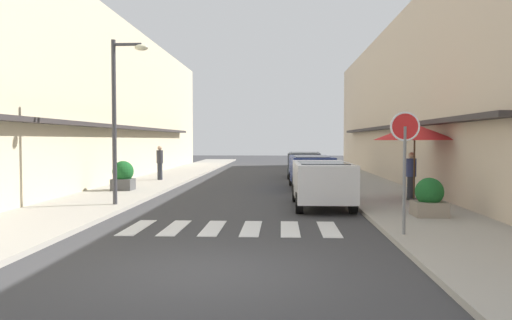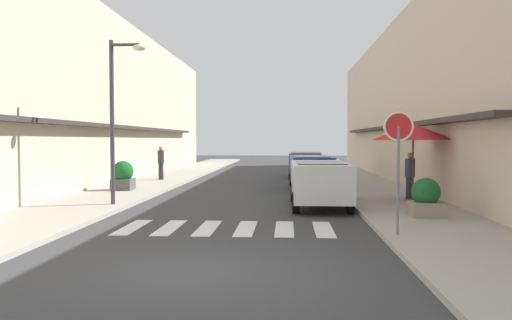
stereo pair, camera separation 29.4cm
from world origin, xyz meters
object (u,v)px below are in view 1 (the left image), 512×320
object	(u,v)px
parked_car_far	(304,162)
planter_midblock	(123,176)
parked_car_mid	(311,168)
round_street_sign	(405,140)
cafe_umbrella	(415,132)
planter_corner	(429,198)
pedestrian_walking_near	(411,175)
pedestrian_walking_far	(160,162)
parked_car_near	(322,179)
street_lamp	(120,104)

from	to	relation	value
parked_car_far	planter_midblock	world-z (taller)	parked_car_far
parked_car_mid	round_street_sign	bearing A→B (deg)	-83.15
cafe_umbrella	planter_corner	bearing A→B (deg)	-98.39
planter_midblock	pedestrian_walking_near	distance (m)	11.34
pedestrian_walking_far	round_street_sign	bearing A→B (deg)	-127.35
parked_car_near	pedestrian_walking_far	size ratio (longest dim) A/B	2.44
pedestrian_walking_near	parked_car_mid	bearing A→B (deg)	168.05
pedestrian_walking_near	parked_car_far	bearing A→B (deg)	150.38
cafe_umbrella	parked_car_near	bearing A→B (deg)	-160.31
parked_car_near	planter_corner	size ratio (longest dim) A/B	4.10
parked_car_mid	street_lamp	distance (m)	9.57
planter_midblock	pedestrian_walking_far	xyz separation A→B (m)	(0.23, 5.33, 0.34)
round_street_sign	planter_midblock	xyz separation A→B (m)	(-9.19, 9.25, -1.46)
parked_car_far	planter_corner	bearing A→B (deg)	-79.88
parked_car_far	round_street_sign	world-z (taller)	round_street_sign
parked_car_near	planter_corner	world-z (taller)	parked_car_near
planter_corner	round_street_sign	bearing A→B (deg)	-116.21
round_street_sign	planter_corner	distance (m)	3.39
parked_car_far	pedestrian_walking_far	world-z (taller)	pedestrian_walking_far
parked_car_near	planter_midblock	size ratio (longest dim) A/B	3.57
parked_car_near	planter_midblock	bearing A→B (deg)	152.62
parked_car_mid	street_lamp	size ratio (longest dim) A/B	0.81
parked_car_mid	planter_midblock	size ratio (longest dim) A/B	3.53
parked_car_near	pedestrian_walking_far	xyz separation A→B (m)	(-7.59, 9.38, 0.13)
parked_car_near	pedestrian_walking_near	xyz separation A→B (m)	(3.19, 1.37, 0.05)
parked_car_far	pedestrian_walking_far	distance (m)	8.24
parked_car_mid	round_street_sign	distance (m)	11.53
planter_midblock	pedestrian_walking_far	distance (m)	5.35
parked_car_near	parked_car_far	bearing A→B (deg)	90.00
street_lamp	pedestrian_walking_near	xyz separation A→B (m)	(9.64, 1.84, -2.35)
parked_car_far	street_lamp	bearing A→B (deg)	-116.29
street_lamp	pedestrian_walking_near	bearing A→B (deg)	10.79
round_street_sign	pedestrian_walking_near	size ratio (longest dim) A/B	1.64
planter_corner	planter_midblock	xyz separation A→B (m)	(-10.51, 6.56, 0.11)
pedestrian_walking_near	pedestrian_walking_far	bearing A→B (deg)	-172.13
parked_car_near	parked_car_far	world-z (taller)	same
round_street_sign	pedestrian_walking_near	world-z (taller)	round_street_sign
parked_car_near	pedestrian_walking_near	distance (m)	3.47
round_street_sign	street_lamp	world-z (taller)	street_lamp
round_street_sign	pedestrian_walking_near	bearing A→B (deg)	74.49
parked_car_near	street_lamp	xyz separation A→B (m)	(-6.45, -0.47, 2.41)
street_lamp	planter_midblock	size ratio (longest dim) A/B	4.37
street_lamp	planter_corner	bearing A→B (deg)	-12.56
round_street_sign	pedestrian_walking_near	distance (m)	6.92
parked_car_far	cafe_umbrella	bearing A→B (deg)	-74.20
round_street_sign	planter_corner	world-z (taller)	round_street_sign
parked_car_mid	pedestrian_walking_far	xyz separation A→B (m)	(-7.59, 3.20, 0.13)
street_lamp	cafe_umbrella	size ratio (longest dim) A/B	1.88
parked_car_mid	planter_corner	size ratio (longest dim) A/B	4.05
planter_midblock	pedestrian_walking_near	world-z (taller)	pedestrian_walking_near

